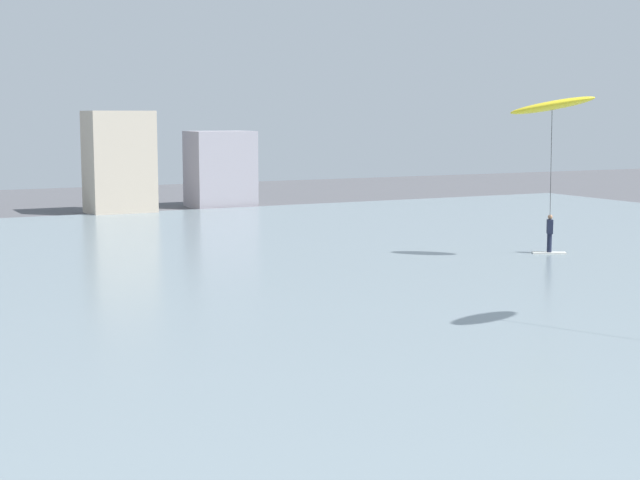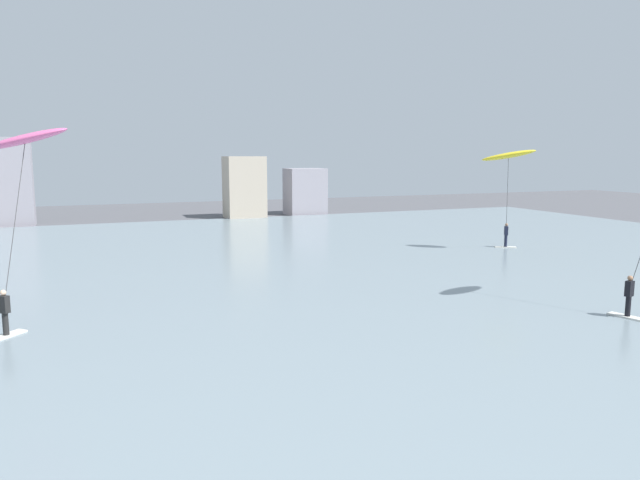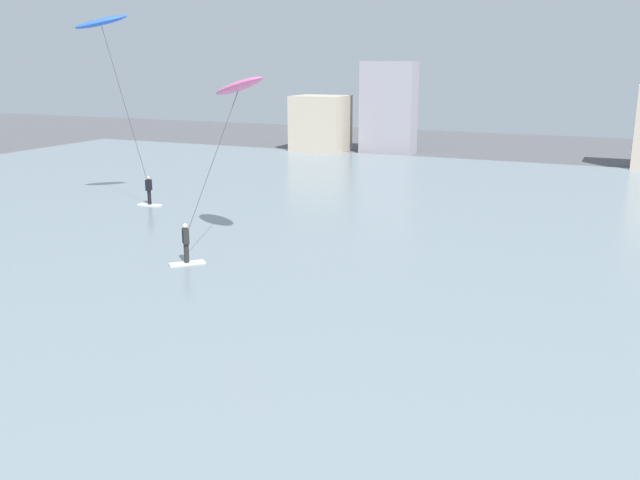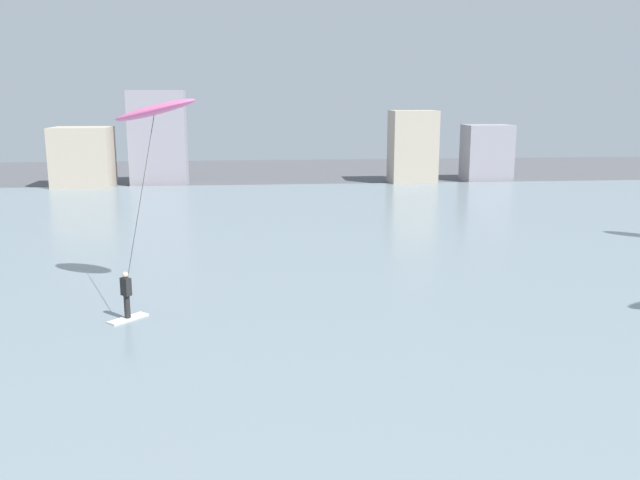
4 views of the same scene
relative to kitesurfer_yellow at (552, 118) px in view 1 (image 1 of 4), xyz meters
name	(u,v)px [view 1 (image 1 of 4)]	position (x,y,z in m)	size (l,w,h in m)	color
water_bay	(54,300)	(-19.78, 0.34, -5.75)	(84.00, 52.00, 0.10)	gray
kitesurfer_yellow	(552,118)	(0.00, 0.00, 0.00)	(3.41, 3.29, 6.68)	silver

